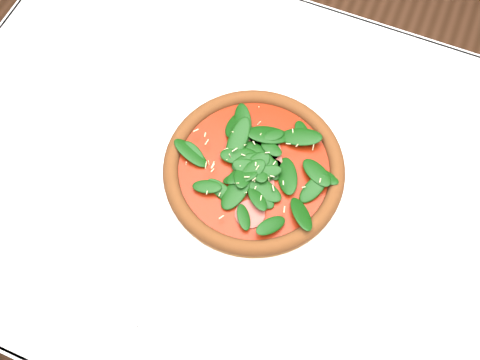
% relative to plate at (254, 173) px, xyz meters
% --- Properties ---
extents(ground, '(6.00, 6.00, 0.00)m').
position_rel_plate_xyz_m(ground, '(0.03, -0.01, -0.76)').
color(ground, brown).
rests_on(ground, ground).
extents(dining_table, '(1.21, 0.81, 0.75)m').
position_rel_plate_xyz_m(dining_table, '(0.03, -0.01, -0.11)').
color(dining_table, white).
rests_on(dining_table, ground).
extents(plate, '(0.35, 0.35, 0.01)m').
position_rel_plate_xyz_m(plate, '(0.00, 0.00, 0.00)').
color(plate, white).
rests_on(plate, dining_table).
extents(pizza, '(0.36, 0.36, 0.04)m').
position_rel_plate_xyz_m(pizza, '(0.00, 0.00, 0.02)').
color(pizza, '#9C6125').
rests_on(pizza, plate).
extents(napkin, '(0.14, 0.09, 0.01)m').
position_rel_plate_xyz_m(napkin, '(-0.07, -0.35, -0.00)').
color(napkin, white).
rests_on(napkin, dining_table).
extents(fork, '(0.03, 0.14, 0.00)m').
position_rel_plate_xyz_m(fork, '(-0.07, -0.32, 0.00)').
color(fork, '#BCBCC1').
rests_on(fork, napkin).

